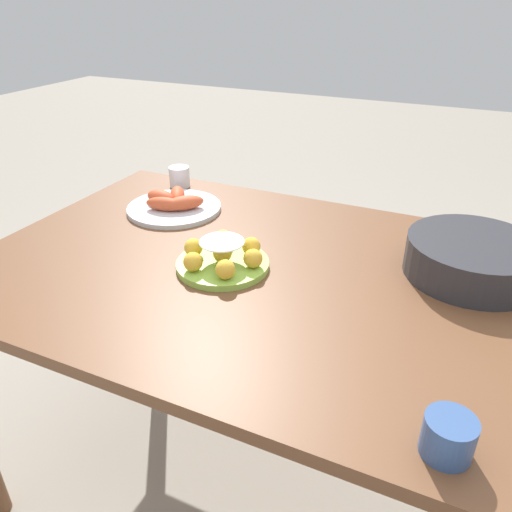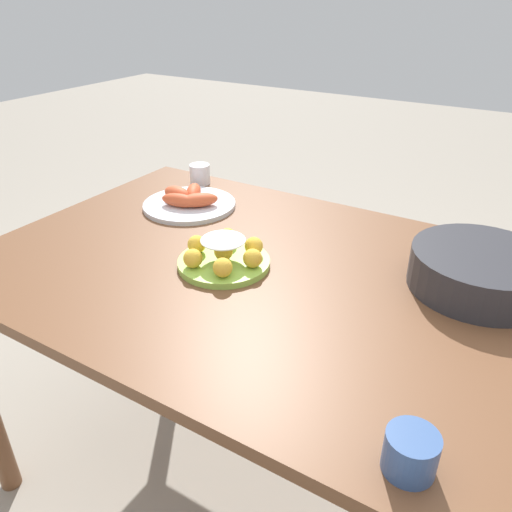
% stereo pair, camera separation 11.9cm
% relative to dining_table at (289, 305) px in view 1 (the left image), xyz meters
% --- Properties ---
extents(ground_plane, '(12.00, 12.00, 0.00)m').
position_rel_dining_table_xyz_m(ground_plane, '(0.00, 0.00, -0.68)').
color(ground_plane, '#9E9384').
extents(dining_table, '(1.57, 0.95, 0.77)m').
position_rel_dining_table_xyz_m(dining_table, '(0.00, 0.00, 0.00)').
color(dining_table, brown).
rests_on(dining_table, ground_plane).
extents(cake_plate, '(0.23, 0.23, 0.08)m').
position_rel_dining_table_xyz_m(cake_plate, '(-0.16, -0.04, 0.12)').
color(cake_plate, '#99CC4C').
rests_on(cake_plate, dining_table).
extents(serving_bowl, '(0.31, 0.31, 0.09)m').
position_rel_dining_table_xyz_m(serving_bowl, '(0.39, 0.18, 0.14)').
color(serving_bowl, '#2D2D33').
rests_on(serving_bowl, dining_table).
extents(seafood_platter, '(0.29, 0.29, 0.06)m').
position_rel_dining_table_xyz_m(seafood_platter, '(-0.46, 0.21, 0.11)').
color(seafood_platter, silver).
rests_on(seafood_platter, dining_table).
extents(cup_near, '(0.08, 0.08, 0.07)m').
position_rel_dining_table_xyz_m(cup_near, '(0.40, -0.39, 0.12)').
color(cup_near, '#38568E').
rests_on(cup_near, dining_table).
extents(cup_far, '(0.07, 0.07, 0.07)m').
position_rel_dining_table_xyz_m(cup_far, '(-0.56, 0.39, 0.12)').
color(cup_far, white).
rests_on(cup_far, dining_table).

